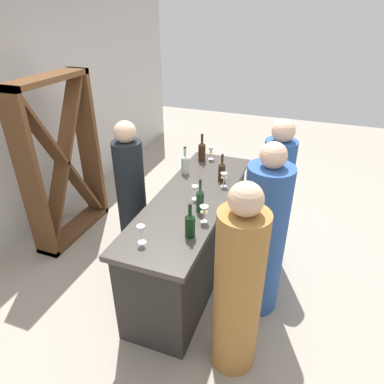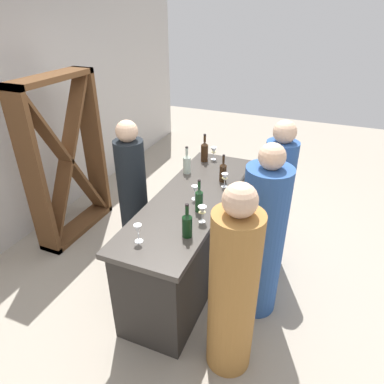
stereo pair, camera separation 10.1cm
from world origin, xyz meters
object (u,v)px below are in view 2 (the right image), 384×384
(wine_glass_near_left, at_px, (202,211))
(person_right_guest, at_px, (233,291))
(wine_bottle_second_left_olive_green, at_px, (199,199))
(wine_bottle_second_right_clear_pale, at_px, (187,163))
(wine_bottle_rightmost_amber_brown, at_px, (205,151))
(wine_glass_near_right, at_px, (195,190))
(wine_glass_far_left, at_px, (214,151))
(wine_rack, at_px, (66,160))
(person_left_guest, at_px, (275,203))
(wine_bottle_leftmost_dark_green, at_px, (187,224))
(wine_bottle_center_amber_brown, at_px, (223,171))
(person_server_behind, at_px, (133,195))
(wine_glass_far_center, at_px, (138,230))
(wine_glass_near_center, at_px, (225,178))
(person_center_guest, at_px, (262,240))

(wine_glass_near_left, height_order, person_right_guest, person_right_guest)
(wine_bottle_second_left_olive_green, distance_m, wine_bottle_second_right_clear_pale, 0.78)
(wine_bottle_rightmost_amber_brown, xyz_separation_m, wine_glass_near_right, (-0.86, -0.23, -0.02))
(wine_bottle_second_right_clear_pale, bearing_deg, wine_glass_far_left, -18.16)
(wine_rack, xyz_separation_m, person_left_guest, (0.26, -2.37, -0.18))
(wine_bottle_leftmost_dark_green, xyz_separation_m, wine_bottle_rightmost_amber_brown, (1.41, 0.39, 0.01))
(wine_bottle_center_amber_brown, bearing_deg, wine_rack, 96.69)
(wine_glass_near_left, distance_m, person_server_behind, 1.11)
(wine_rack, distance_m, person_right_guest, 2.54)
(wine_bottle_second_left_olive_green, distance_m, wine_bottle_rightmost_amber_brown, 1.09)
(person_right_guest, height_order, person_server_behind, person_right_guest)
(wine_rack, height_order, person_right_guest, wine_rack)
(wine_bottle_center_amber_brown, relative_size, wine_glass_far_center, 1.91)
(wine_rack, bearing_deg, wine_bottle_second_left_olive_green, -102.78)
(wine_glass_near_center, distance_m, person_right_guest, 1.26)
(wine_rack, bearing_deg, person_left_guest, -83.75)
(wine_bottle_center_amber_brown, bearing_deg, wine_bottle_second_left_olive_green, 178.39)
(wine_bottle_rightmost_amber_brown, relative_size, person_server_behind, 0.21)
(wine_bottle_rightmost_amber_brown, relative_size, wine_glass_near_right, 2.33)
(wine_glass_near_right, distance_m, person_right_guest, 1.05)
(wine_bottle_second_left_olive_green, distance_m, person_right_guest, 0.86)
(wine_bottle_leftmost_dark_green, relative_size, wine_glass_near_right, 2.10)
(wine_rack, xyz_separation_m, wine_glass_far_center, (-1.00, -1.54, 0.09))
(wine_rack, relative_size, wine_glass_far_center, 12.38)
(wine_bottle_center_amber_brown, relative_size, person_server_behind, 0.19)
(wine_bottle_leftmost_dark_green, xyz_separation_m, wine_glass_near_left, (0.23, -0.04, -0.01))
(wine_bottle_second_left_olive_green, relative_size, person_left_guest, 0.19)
(wine_bottle_rightmost_amber_brown, distance_m, person_left_guest, 1.01)
(wine_bottle_second_left_olive_green, distance_m, wine_glass_near_center, 0.52)
(wine_bottle_rightmost_amber_brown, bearing_deg, person_right_guest, -153.08)
(wine_bottle_center_amber_brown, relative_size, wine_glass_far_left, 1.94)
(wine_bottle_second_left_olive_green, height_order, wine_bottle_rightmost_amber_brown, wine_bottle_rightmost_amber_brown)
(wine_glass_far_left, distance_m, person_center_guest, 1.39)
(wine_bottle_leftmost_dark_green, xyz_separation_m, person_server_behind, (0.69, 0.93, -0.31))
(wine_bottle_second_left_olive_green, xyz_separation_m, wine_glass_near_left, (-0.15, -0.09, -0.01))
(wine_glass_far_left, bearing_deg, wine_rack, 114.47)
(wine_glass_near_right, xyz_separation_m, person_left_guest, (0.49, -0.68, -0.26))
(wine_bottle_leftmost_dark_green, relative_size, wine_bottle_rightmost_amber_brown, 0.90)
(wine_glass_near_right, bearing_deg, wine_glass_far_left, 8.70)
(wine_bottle_leftmost_dark_green, bearing_deg, person_right_guest, -118.57)
(wine_rack, xyz_separation_m, wine_bottle_second_right_clear_pale, (0.26, -1.40, 0.09))
(wine_bottle_rightmost_amber_brown, height_order, person_right_guest, person_right_guest)
(person_left_guest, bearing_deg, person_server_behind, -5.71)
(wine_bottle_center_amber_brown, bearing_deg, wine_glass_near_center, -153.58)
(wine_rack, xyz_separation_m, person_center_guest, (-0.39, -2.37, -0.19))
(wine_glass_near_right, distance_m, wine_glass_far_center, 0.78)
(wine_glass_near_right, bearing_deg, person_center_guest, -102.51)
(wine_bottle_leftmost_dark_green, relative_size, person_left_guest, 0.18)
(wine_bottle_second_left_olive_green, relative_size, person_right_guest, 0.19)
(wine_glass_near_center, xyz_separation_m, person_right_guest, (-1.15, -0.44, -0.28))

